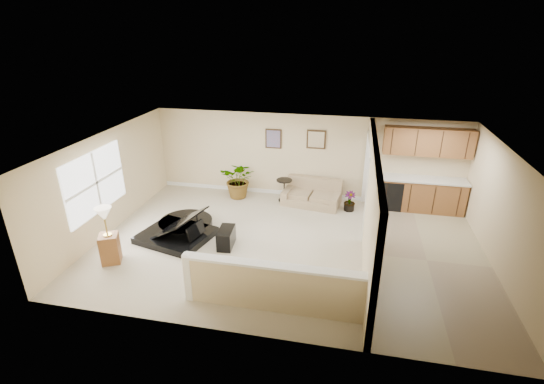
% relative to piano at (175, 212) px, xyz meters
% --- Properties ---
extents(floor, '(9.00, 9.00, 0.00)m').
position_rel_piano_xyz_m(floor, '(2.78, 0.06, -0.64)').
color(floor, '#C3B697').
rests_on(floor, ground).
extents(back_wall, '(9.00, 0.04, 2.50)m').
position_rel_piano_xyz_m(back_wall, '(2.78, 3.06, 0.61)').
color(back_wall, beige).
rests_on(back_wall, floor).
extents(front_wall, '(9.00, 0.04, 2.50)m').
position_rel_piano_xyz_m(front_wall, '(2.78, -2.94, 0.61)').
color(front_wall, beige).
rests_on(front_wall, floor).
extents(left_wall, '(0.04, 6.00, 2.50)m').
position_rel_piano_xyz_m(left_wall, '(-1.72, 0.06, 0.61)').
color(left_wall, beige).
rests_on(left_wall, floor).
extents(right_wall, '(0.04, 6.00, 2.50)m').
position_rel_piano_xyz_m(right_wall, '(7.28, 0.06, 0.61)').
color(right_wall, beige).
rests_on(right_wall, floor).
extents(ceiling, '(9.00, 6.00, 0.04)m').
position_rel_piano_xyz_m(ceiling, '(2.78, 0.06, 1.86)').
color(ceiling, beige).
rests_on(ceiling, back_wall).
extents(kitchen_vinyl, '(2.70, 6.00, 0.01)m').
position_rel_piano_xyz_m(kitchen_vinyl, '(5.93, 0.06, -0.63)').
color(kitchen_vinyl, '#968B66').
rests_on(kitchen_vinyl, floor).
extents(interior_partition, '(0.18, 5.99, 2.50)m').
position_rel_piano_xyz_m(interior_partition, '(4.58, 0.31, 0.58)').
color(interior_partition, beige).
rests_on(interior_partition, floor).
extents(pony_half_wall, '(3.42, 0.22, 1.00)m').
position_rel_piano_xyz_m(pony_half_wall, '(2.85, -2.24, -0.12)').
color(pony_half_wall, beige).
rests_on(pony_half_wall, floor).
extents(left_window, '(0.05, 2.15, 1.45)m').
position_rel_piano_xyz_m(left_window, '(-1.71, -0.44, 0.81)').
color(left_window, white).
rests_on(left_window, left_wall).
extents(wall_art_left, '(0.48, 0.04, 0.58)m').
position_rel_piano_xyz_m(wall_art_left, '(1.83, 3.03, 1.11)').
color(wall_art_left, '#382614').
rests_on(wall_art_left, back_wall).
extents(wall_mirror, '(0.55, 0.04, 0.55)m').
position_rel_piano_xyz_m(wall_mirror, '(3.08, 3.03, 1.16)').
color(wall_mirror, '#382614').
rests_on(wall_mirror, back_wall).
extents(kitchen_cabinets, '(2.36, 0.65, 2.33)m').
position_rel_piano_xyz_m(kitchen_cabinets, '(5.97, 2.79, 0.23)').
color(kitchen_cabinets, brown).
rests_on(kitchen_cabinets, floor).
extents(piano, '(2.14, 2.16, 1.52)m').
position_rel_piano_xyz_m(piano, '(0.00, 0.00, 0.00)').
color(piano, black).
rests_on(piano, floor).
extents(piano_bench, '(0.39, 0.68, 0.44)m').
position_rel_piano_xyz_m(piano_bench, '(1.36, -0.24, -0.42)').
color(piano_bench, black).
rests_on(piano_bench, floor).
extents(loveseat, '(1.75, 1.15, 0.93)m').
position_rel_piano_xyz_m(loveseat, '(3.07, 2.58, -0.28)').
color(loveseat, tan).
rests_on(loveseat, floor).
extents(accent_table, '(0.46, 0.46, 0.67)m').
position_rel_piano_xyz_m(accent_table, '(2.24, 2.58, -0.21)').
color(accent_table, black).
rests_on(accent_table, floor).
extents(palm_plant, '(1.08, 0.95, 1.15)m').
position_rel_piano_xyz_m(palm_plant, '(0.88, 2.57, -0.07)').
color(palm_plant, black).
rests_on(palm_plant, floor).
extents(small_plant, '(0.33, 0.33, 0.56)m').
position_rel_piano_xyz_m(small_plant, '(4.15, 2.31, -0.40)').
color(small_plant, black).
rests_on(small_plant, floor).
extents(lamp_stand, '(0.52, 0.52, 1.32)m').
position_rel_piano_xyz_m(lamp_stand, '(-0.92, -1.39, -0.08)').
color(lamp_stand, brown).
rests_on(lamp_stand, floor).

